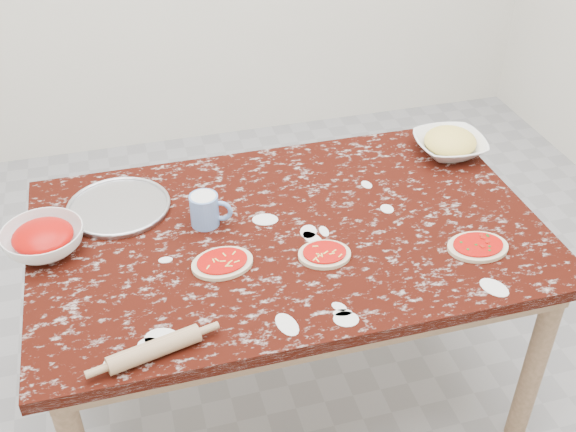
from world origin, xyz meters
The scene contains 10 objects.
ground centered at (0.00, 0.00, 0.00)m, with size 4.00×4.00×0.00m, color gray.
worktable centered at (0.00, 0.00, 0.67)m, with size 1.60×1.00×0.75m.
pizza_tray centered at (-0.51, 0.25, 0.76)m, with size 0.33×0.33×0.01m, color #B2B2B7.
sauce_bowl centered at (-0.74, 0.09, 0.79)m, with size 0.24×0.24×0.08m, color white.
cheese_bowl centered at (0.70, 0.29, 0.78)m, with size 0.26×0.26×0.06m, color white.
flour_mug centered at (-0.24, 0.10, 0.81)m, with size 0.13×0.09×0.11m.
pizza_left centered at (-0.24, -0.12, 0.76)m, with size 0.20×0.17×0.02m.
pizza_mid centered at (0.07, -0.16, 0.76)m, with size 0.18×0.15×0.02m.
pizza_right centered at (0.53, -0.25, 0.76)m, with size 0.20×0.15×0.02m.
rolling_pin centered at (-0.47, -0.43, 0.77)m, with size 0.05×0.05×0.24m, color tan.
Camera 1 is at (-0.47, -1.69, 2.08)m, focal length 43.21 mm.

